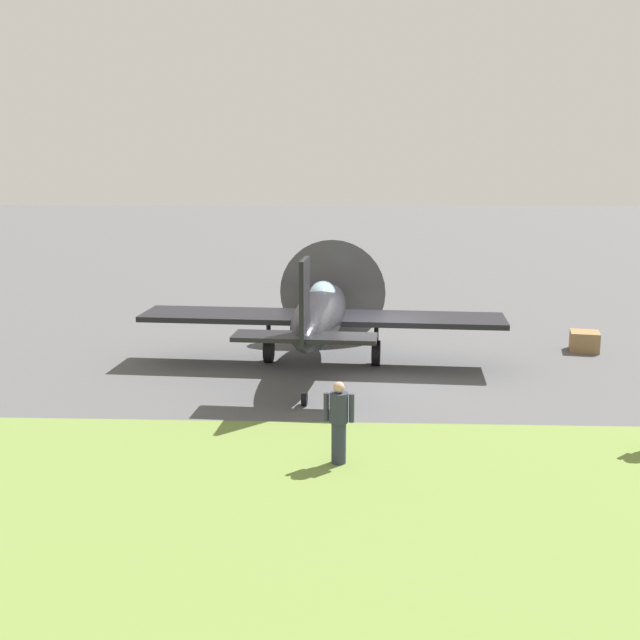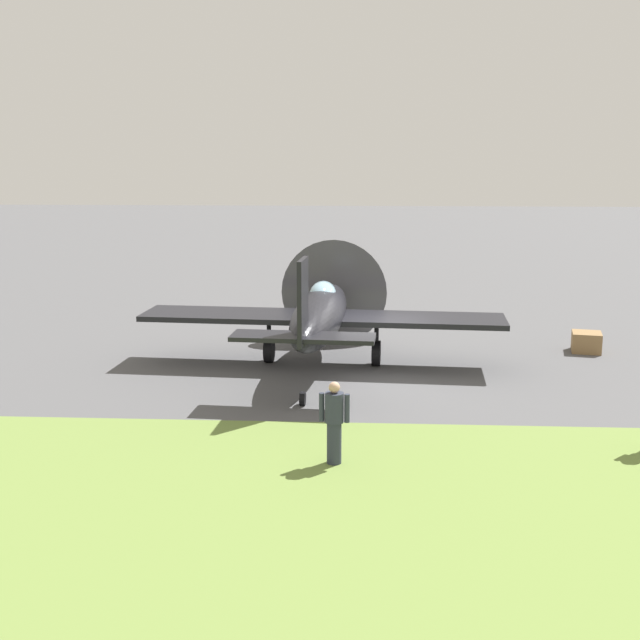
{
  "view_description": "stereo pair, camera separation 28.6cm",
  "coord_description": "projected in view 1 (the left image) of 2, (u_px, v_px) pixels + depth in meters",
  "views": [
    {
      "loc": [
        -0.84,
        -22.51,
        6.18
      ],
      "look_at": [
        -1.84,
        0.41,
        1.47
      ],
      "focal_mm": 44.91,
      "sensor_mm": 36.0,
      "label": 1
    },
    {
      "loc": [
        -0.56,
        -22.5,
        6.18
      ],
      "look_at": [
        -1.84,
        0.41,
        1.47
      ],
      "focal_mm": 44.91,
      "sensor_mm": 36.0,
      "label": 2
    }
  ],
  "objects": [
    {
      "name": "supply_crate",
      "position": [
        584.0,
        341.0,
        25.8
      ],
      "size": [
        1.06,
        1.06,
        0.64
      ],
      "primitive_type": "cube",
      "rotation": [
        0.0,
        0.0,
        1.37
      ],
      "color": "olive",
      "rests_on": "ground"
    },
    {
      "name": "airplane_lead",
      "position": [
        321.0,
        314.0,
        23.56
      ],
      "size": [
        10.91,
        8.63,
        3.88
      ],
      "rotation": [
        0.0,
        0.0,
        -0.07
      ],
      "color": "black",
      "rests_on": "ground"
    },
    {
      "name": "ground_plane",
      "position": [
        383.0,
        373.0,
        23.24
      ],
      "size": [
        160.0,
        160.0,
        0.0
      ],
      "primitive_type": "plane",
      "color": "#515154"
    },
    {
      "name": "ground_crew_chief",
      "position": [
        339.0,
        421.0,
        16.23
      ],
      "size": [
        0.63,
        0.38,
        1.73
      ],
      "rotation": [
        0.0,
        0.0,
        3.02
      ],
      "color": "#2D3342",
      "rests_on": "ground"
    },
    {
      "name": "grass_verge",
      "position": [
        402.0,
        530.0,
        13.48
      ],
      "size": [
        120.0,
        11.0,
        0.01
      ],
      "primitive_type": "cube",
      "color": "olive",
      "rests_on": "ground"
    }
  ]
}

